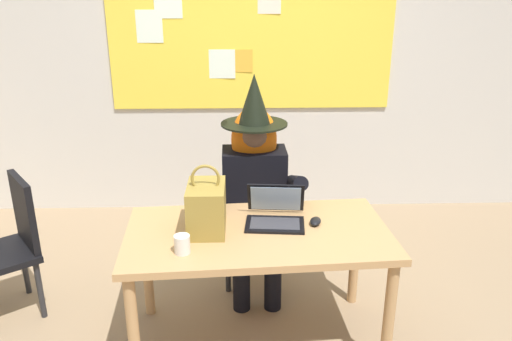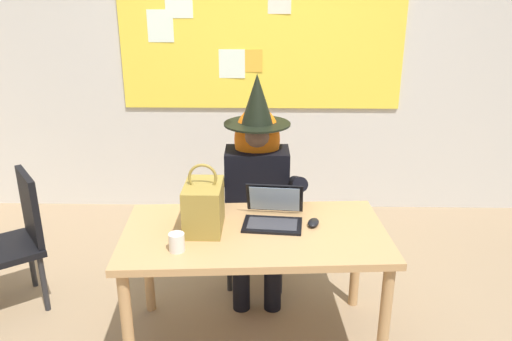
{
  "view_description": "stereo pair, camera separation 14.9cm",
  "coord_description": "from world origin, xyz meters",
  "px_view_note": "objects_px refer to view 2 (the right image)",
  "views": [
    {
      "loc": [
        -0.09,
        -2.49,
        1.97
      ],
      "look_at": [
        -0.01,
        0.3,
        0.94
      ],
      "focal_mm": 35.45,
      "sensor_mm": 36.0,
      "label": 1
    },
    {
      "loc": [
        0.05,
        -2.49,
        1.97
      ],
      "look_at": [
        -0.01,
        0.3,
        0.94
      ],
      "focal_mm": 35.45,
      "sensor_mm": 36.0,
      "label": 2
    }
  ],
  "objects_px": {
    "handbag": "(204,206)",
    "coffee_mug": "(177,242)",
    "computer_mouse": "(313,223)",
    "desk_main": "(255,245)",
    "person_costumed": "(257,177)",
    "laptop": "(273,214)",
    "chair_spare_by_window": "(16,235)",
    "chair_at_desk": "(258,210)"
  },
  "relations": [
    {
      "from": "handbag",
      "to": "coffee_mug",
      "type": "xyz_separation_m",
      "value": [
        -0.11,
        -0.25,
        -0.09
      ]
    },
    {
      "from": "handbag",
      "to": "computer_mouse",
      "type": "bearing_deg",
      "value": 4.88
    },
    {
      "from": "computer_mouse",
      "to": "handbag",
      "type": "relative_size",
      "value": 0.28
    },
    {
      "from": "desk_main",
      "to": "handbag",
      "type": "height_order",
      "value": "handbag"
    },
    {
      "from": "desk_main",
      "to": "computer_mouse",
      "type": "xyz_separation_m",
      "value": [
        0.32,
        0.07,
        0.1
      ]
    },
    {
      "from": "handbag",
      "to": "person_costumed",
      "type": "bearing_deg",
      "value": 65.19
    },
    {
      "from": "desk_main",
      "to": "laptop",
      "type": "distance_m",
      "value": 0.2
    },
    {
      "from": "person_costumed",
      "to": "chair_spare_by_window",
      "type": "xyz_separation_m",
      "value": [
        -1.51,
        -0.28,
        -0.29
      ]
    },
    {
      "from": "desk_main",
      "to": "handbag",
      "type": "distance_m",
      "value": 0.35
    },
    {
      "from": "chair_at_desk",
      "to": "laptop",
      "type": "bearing_deg",
      "value": 13.2
    },
    {
      "from": "chair_at_desk",
      "to": "person_costumed",
      "type": "height_order",
      "value": "person_costumed"
    },
    {
      "from": "coffee_mug",
      "to": "computer_mouse",
      "type": "bearing_deg",
      "value": 23.04
    },
    {
      "from": "laptop",
      "to": "handbag",
      "type": "xyz_separation_m",
      "value": [
        -0.38,
        -0.09,
        0.09
      ]
    },
    {
      "from": "chair_at_desk",
      "to": "handbag",
      "type": "xyz_separation_m",
      "value": [
        -0.28,
        -0.72,
        0.35
      ]
    },
    {
      "from": "person_costumed",
      "to": "coffee_mug",
      "type": "height_order",
      "value": "person_costumed"
    },
    {
      "from": "laptop",
      "to": "coffee_mug",
      "type": "distance_m",
      "value": 0.59
    },
    {
      "from": "coffee_mug",
      "to": "handbag",
      "type": "bearing_deg",
      "value": 66.61
    },
    {
      "from": "desk_main",
      "to": "handbag",
      "type": "bearing_deg",
      "value": 175.38
    },
    {
      "from": "chair_spare_by_window",
      "to": "person_costumed",
      "type": "bearing_deg",
      "value": 154.13
    },
    {
      "from": "chair_at_desk",
      "to": "handbag",
      "type": "bearing_deg",
      "value": -16.94
    },
    {
      "from": "laptop",
      "to": "chair_spare_by_window",
      "type": "relative_size",
      "value": 0.4
    },
    {
      "from": "chair_spare_by_window",
      "to": "chair_at_desk",
      "type": "bearing_deg",
      "value": 158.43
    },
    {
      "from": "desk_main",
      "to": "computer_mouse",
      "type": "height_order",
      "value": "computer_mouse"
    },
    {
      "from": "handbag",
      "to": "laptop",
      "type": "bearing_deg",
      "value": 13.64
    },
    {
      "from": "computer_mouse",
      "to": "person_costumed",
      "type": "bearing_deg",
      "value": 136.68
    },
    {
      "from": "person_costumed",
      "to": "chair_spare_by_window",
      "type": "bearing_deg",
      "value": -80.53
    },
    {
      "from": "laptop",
      "to": "handbag",
      "type": "relative_size",
      "value": 0.92
    },
    {
      "from": "chair_at_desk",
      "to": "chair_spare_by_window",
      "type": "relative_size",
      "value": 1.0
    },
    {
      "from": "desk_main",
      "to": "handbag",
      "type": "xyz_separation_m",
      "value": [
        -0.28,
        0.02,
        0.22
      ]
    },
    {
      "from": "desk_main",
      "to": "handbag",
      "type": "relative_size",
      "value": 3.92
    },
    {
      "from": "chair_at_desk",
      "to": "computer_mouse",
      "type": "distance_m",
      "value": 0.78
    },
    {
      "from": "chair_at_desk",
      "to": "laptop",
      "type": "xyz_separation_m",
      "value": [
        0.1,
        -0.63,
        0.26
      ]
    },
    {
      "from": "person_costumed",
      "to": "handbag",
      "type": "xyz_separation_m",
      "value": [
        -0.28,
        -0.6,
        0.06
      ]
    },
    {
      "from": "desk_main",
      "to": "person_costumed",
      "type": "bearing_deg",
      "value": 90.03
    },
    {
      "from": "desk_main",
      "to": "laptop",
      "type": "relative_size",
      "value": 4.23
    },
    {
      "from": "coffee_mug",
      "to": "chair_spare_by_window",
      "type": "distance_m",
      "value": 1.29
    },
    {
      "from": "coffee_mug",
      "to": "person_costumed",
      "type": "bearing_deg",
      "value": 65.61
    },
    {
      "from": "coffee_mug",
      "to": "chair_at_desk",
      "type": "bearing_deg",
      "value": 68.09
    },
    {
      "from": "person_costumed",
      "to": "laptop",
      "type": "xyz_separation_m",
      "value": [
        0.1,
        -0.51,
        -0.03
      ]
    },
    {
      "from": "chair_at_desk",
      "to": "handbag",
      "type": "height_order",
      "value": "handbag"
    },
    {
      "from": "person_costumed",
      "to": "computer_mouse",
      "type": "xyz_separation_m",
      "value": [
        0.32,
        -0.55,
        -0.06
      ]
    },
    {
      "from": "computer_mouse",
      "to": "chair_spare_by_window",
      "type": "height_order",
      "value": "chair_spare_by_window"
    }
  ]
}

